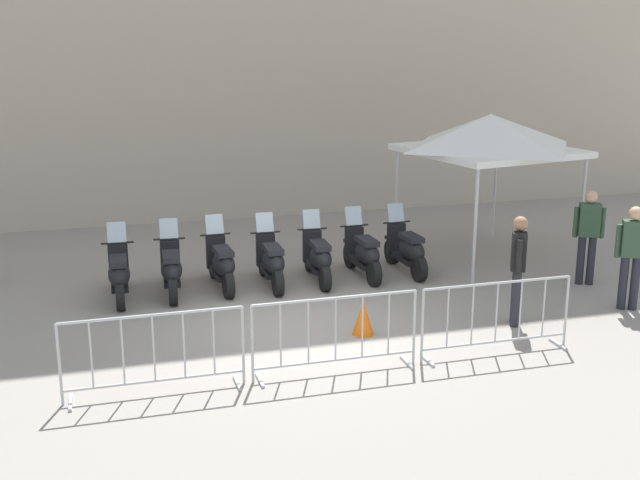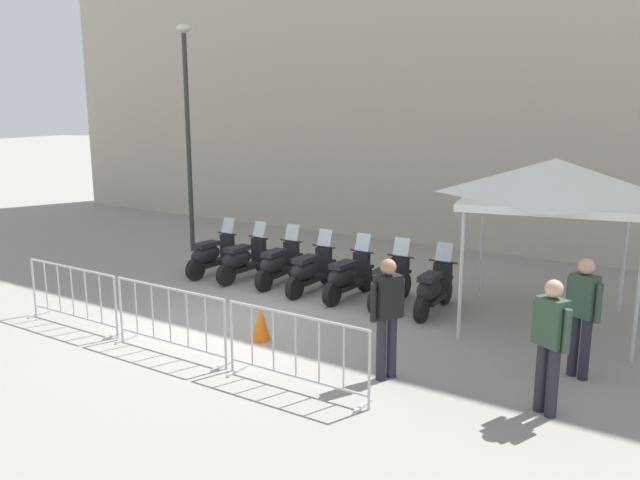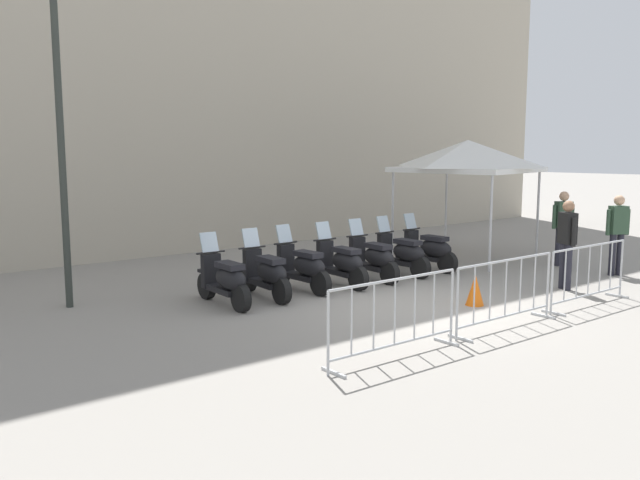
{
  "view_description": "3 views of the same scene",
  "coord_description": "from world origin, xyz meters",
  "px_view_note": "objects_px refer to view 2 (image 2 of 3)",
  "views": [
    {
      "loc": [
        -5.01,
        -10.27,
        4.34
      ],
      "look_at": [
        0.98,
        1.26,
        0.98
      ],
      "focal_mm": 43.95,
      "sensor_mm": 36.0,
      "label": 1
    },
    {
      "loc": [
        5.16,
        -9.54,
        3.74
      ],
      "look_at": [
        0.57,
        2.23,
        1.09
      ],
      "focal_mm": 35.47,
      "sensor_mm": 36.0,
      "label": 2
    },
    {
      "loc": [
        -9.75,
        -6.02,
        2.77
      ],
      "look_at": [
        -0.25,
        2.04,
        1.0
      ],
      "focal_mm": 37.37,
      "sensor_mm": 36.0,
      "label": 3
    }
  ],
  "objects_px": {
    "motorcycle_1": "(243,260)",
    "motorcycle_6": "(433,290)",
    "motorcycle_4": "(348,277)",
    "traffic_cone": "(261,324)",
    "officer_mid_plaza": "(387,312)",
    "street_lamp": "(187,118)",
    "motorcycle_5": "(389,283)",
    "officer_by_barriers": "(550,339)",
    "officer_near_row_end": "(583,311)",
    "barrier_segment_2": "(296,352)",
    "motorcycle_0": "(212,255)",
    "barrier_segment_0": "(73,296)",
    "canopy_tent": "(555,182)",
    "motorcycle_2": "(278,265)",
    "motorcycle_3": "(310,271)",
    "barrier_segment_1": "(170,321)"
  },
  "relations": [
    {
      "from": "motorcycle_1",
      "to": "motorcycle_6",
      "type": "bearing_deg",
      "value": -10.22
    },
    {
      "from": "motorcycle_4",
      "to": "traffic_cone",
      "type": "bearing_deg",
      "value": -102.8
    },
    {
      "from": "officer_mid_plaza",
      "to": "street_lamp",
      "type": "bearing_deg",
      "value": 139.32
    },
    {
      "from": "motorcycle_5",
      "to": "officer_by_barriers",
      "type": "xyz_separation_m",
      "value": [
        2.97,
        -3.53,
        0.53
      ]
    },
    {
      "from": "motorcycle_5",
      "to": "street_lamp",
      "type": "xyz_separation_m",
      "value": [
        -6.14,
        2.78,
        3.03
      ]
    },
    {
      "from": "street_lamp",
      "to": "officer_near_row_end",
      "type": "xyz_separation_m",
      "value": [
        9.5,
        -4.99,
        -2.51
      ]
    },
    {
      "from": "barrier_segment_2",
      "to": "motorcycle_5",
      "type": "bearing_deg",
      "value": 87.11
    },
    {
      "from": "motorcycle_0",
      "to": "officer_by_barriers",
      "type": "bearing_deg",
      "value": -30.49
    },
    {
      "from": "motorcycle_0",
      "to": "motorcycle_4",
      "type": "height_order",
      "value": "same"
    },
    {
      "from": "barrier_segment_0",
      "to": "officer_by_barriers",
      "type": "distance_m",
      "value": 7.83
    },
    {
      "from": "officer_near_row_end",
      "to": "traffic_cone",
      "type": "distance_m",
      "value": 4.9
    },
    {
      "from": "street_lamp",
      "to": "officer_near_row_end",
      "type": "bearing_deg",
      "value": -27.71
    },
    {
      "from": "motorcycle_4",
      "to": "barrier_segment_2",
      "type": "relative_size",
      "value": 0.76
    },
    {
      "from": "motorcycle_0",
      "to": "canopy_tent",
      "type": "relative_size",
      "value": 0.59
    },
    {
      "from": "motorcycle_2",
      "to": "barrier_segment_2",
      "type": "height_order",
      "value": "motorcycle_2"
    },
    {
      "from": "motorcycle_6",
      "to": "street_lamp",
      "type": "relative_size",
      "value": 0.3
    },
    {
      "from": "motorcycle_4",
      "to": "traffic_cone",
      "type": "height_order",
      "value": "motorcycle_4"
    },
    {
      "from": "motorcycle_4",
      "to": "officer_near_row_end",
      "type": "xyz_separation_m",
      "value": [
        4.24,
        -2.34,
        0.53
      ]
    },
    {
      "from": "motorcycle_0",
      "to": "motorcycle_5",
      "type": "distance_m",
      "value": 4.42
    },
    {
      "from": "motorcycle_6",
      "to": "street_lamp",
      "type": "bearing_deg",
      "value": 157.39
    },
    {
      "from": "officer_near_row_end",
      "to": "motorcycle_6",
      "type": "bearing_deg",
      "value": 140.24
    },
    {
      "from": "barrier_segment_0",
      "to": "canopy_tent",
      "type": "relative_size",
      "value": 0.77
    },
    {
      "from": "motorcycle_5",
      "to": "canopy_tent",
      "type": "xyz_separation_m",
      "value": [
        2.83,
        -0.0,
        2.06
      ]
    },
    {
      "from": "motorcycle_1",
      "to": "motorcycle_4",
      "type": "bearing_deg",
      "value": -11.06
    },
    {
      "from": "motorcycle_2",
      "to": "street_lamp",
      "type": "bearing_deg",
      "value": 148.03
    },
    {
      "from": "motorcycle_5",
      "to": "motorcycle_1",
      "type": "bearing_deg",
      "value": 169.55
    },
    {
      "from": "officer_mid_plaza",
      "to": "officer_by_barriers",
      "type": "bearing_deg",
      "value": -8.12
    },
    {
      "from": "motorcycle_0",
      "to": "officer_near_row_end",
      "type": "height_order",
      "value": "officer_near_row_end"
    },
    {
      "from": "barrier_segment_2",
      "to": "officer_mid_plaza",
      "type": "xyz_separation_m",
      "value": [
        1.04,
        0.78,
        0.45
      ]
    },
    {
      "from": "motorcycle_1",
      "to": "street_lamp",
      "type": "height_order",
      "value": "street_lamp"
    },
    {
      "from": "barrier_segment_2",
      "to": "barrier_segment_0",
      "type": "bearing_deg",
      "value": 168.59
    },
    {
      "from": "motorcycle_2",
      "to": "officer_near_row_end",
      "type": "xyz_separation_m",
      "value": [
        5.94,
        -2.77,
        0.53
      ]
    },
    {
      "from": "officer_mid_plaza",
      "to": "officer_by_barriers",
      "type": "relative_size",
      "value": 1.0
    },
    {
      "from": "officer_near_row_end",
      "to": "motorcycle_3",
      "type": "bearing_deg",
      "value": 153.95
    },
    {
      "from": "motorcycle_4",
      "to": "motorcycle_6",
      "type": "height_order",
      "value": "same"
    },
    {
      "from": "motorcycle_5",
      "to": "motorcycle_3",
      "type": "bearing_deg",
      "value": 170.74
    },
    {
      "from": "motorcycle_2",
      "to": "canopy_tent",
      "type": "distance_m",
      "value": 5.82
    },
    {
      "from": "motorcycle_6",
      "to": "barrier_segment_2",
      "type": "bearing_deg",
      "value": -105.54
    },
    {
      "from": "street_lamp",
      "to": "motorcycle_3",
      "type": "bearing_deg",
      "value": -29.56
    },
    {
      "from": "motorcycle_2",
      "to": "officer_by_barriers",
      "type": "relative_size",
      "value": 0.99
    },
    {
      "from": "motorcycle_3",
      "to": "motorcycle_5",
      "type": "height_order",
      "value": "same"
    },
    {
      "from": "motorcycle_3",
      "to": "officer_by_barriers",
      "type": "bearing_deg",
      "value": -38.96
    },
    {
      "from": "motorcycle_0",
      "to": "motorcycle_5",
      "type": "relative_size",
      "value": 0.99
    },
    {
      "from": "canopy_tent",
      "to": "motorcycle_2",
      "type": "bearing_deg",
      "value": 174.11
    },
    {
      "from": "motorcycle_5",
      "to": "motorcycle_6",
      "type": "xyz_separation_m",
      "value": [
        0.87,
        -0.14,
        0.0
      ]
    },
    {
      "from": "motorcycle_1",
      "to": "officer_near_row_end",
      "type": "bearing_deg",
      "value": -22.64
    },
    {
      "from": "barrier_segment_2",
      "to": "traffic_cone",
      "type": "bearing_deg",
      "value": 130.33
    },
    {
      "from": "motorcycle_1",
      "to": "motorcycle_5",
      "type": "bearing_deg",
      "value": -10.45
    },
    {
      "from": "motorcycle_6",
      "to": "barrier_segment_1",
      "type": "relative_size",
      "value": 0.77
    },
    {
      "from": "barrier_segment_1",
      "to": "officer_mid_plaza",
      "type": "xyz_separation_m",
      "value": [
        3.36,
        0.32,
        0.45
      ]
    }
  ]
}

